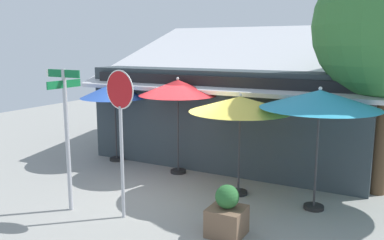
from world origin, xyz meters
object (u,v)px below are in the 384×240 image
object	(u,v)px
street_sign_post	(66,125)
patio_umbrella_mustard_right	(240,105)
patio_umbrella_teal_far_right	(320,100)
sidewalk_planter	(227,215)
stop_sign	(121,116)
patio_umbrella_royal_blue_left	(114,91)
patio_umbrella_crimson_center	(178,88)

from	to	relation	value
street_sign_post	patio_umbrella_mustard_right	size ratio (longest dim) A/B	1.25
patio_umbrella_teal_far_right	sidewalk_planter	world-z (taller)	patio_umbrella_teal_far_right
stop_sign	patio_umbrella_royal_blue_left	bearing A→B (deg)	130.37
stop_sign	sidewalk_planter	distance (m)	2.84
stop_sign	patio_umbrella_teal_far_right	bearing A→B (deg)	34.19
patio_umbrella_mustard_right	patio_umbrella_teal_far_right	world-z (taller)	patio_umbrella_teal_far_right
street_sign_post	patio_umbrella_teal_far_right	world-z (taller)	street_sign_post
street_sign_post	patio_umbrella_teal_far_right	xyz separation A→B (m)	(4.69, 2.55, 0.53)
stop_sign	patio_umbrella_teal_far_right	distance (m)	4.15
patio_umbrella_mustard_right	stop_sign	bearing A→B (deg)	-124.28
patio_umbrella_royal_blue_left	patio_umbrella_mustard_right	distance (m)	4.55
street_sign_post	patio_umbrella_royal_blue_left	bearing A→B (deg)	113.75
patio_umbrella_mustard_right	patio_umbrella_teal_far_right	xyz separation A→B (m)	(1.80, -0.06, 0.23)
stop_sign	sidewalk_planter	world-z (taller)	stop_sign
patio_umbrella_crimson_center	street_sign_post	bearing A→B (deg)	-102.85
street_sign_post	patio_umbrella_royal_blue_left	xyz separation A→B (m)	(-1.56, 3.55, 0.31)
patio_umbrella_royal_blue_left	patio_umbrella_mustard_right	size ratio (longest dim) A/B	1.02
patio_umbrella_crimson_center	sidewalk_planter	world-z (taller)	patio_umbrella_crimson_center
stop_sign	sidewalk_planter	size ratio (longest dim) A/B	3.11
patio_umbrella_royal_blue_left	street_sign_post	bearing A→B (deg)	-66.25
patio_umbrella_crimson_center	patio_umbrella_royal_blue_left	bearing A→B (deg)	175.55
patio_umbrella_teal_far_right	sidewalk_planter	distance (m)	3.12
stop_sign	patio_umbrella_royal_blue_left	size ratio (longest dim) A/B	1.22
patio_umbrella_royal_blue_left	patio_umbrella_crimson_center	size ratio (longest dim) A/B	0.93
street_sign_post	patio_umbrella_teal_far_right	size ratio (longest dim) A/B	1.14
patio_umbrella_teal_far_right	patio_umbrella_royal_blue_left	bearing A→B (deg)	170.88
street_sign_post	patio_umbrella_royal_blue_left	size ratio (longest dim) A/B	1.22
street_sign_post	patio_umbrella_mustard_right	world-z (taller)	street_sign_post
patio_umbrella_mustard_right	patio_umbrella_teal_far_right	size ratio (longest dim) A/B	0.91
patio_umbrella_mustard_right	patio_umbrella_teal_far_right	distance (m)	1.82
patio_umbrella_teal_far_right	sidewalk_planter	size ratio (longest dim) A/B	2.73
patio_umbrella_royal_blue_left	patio_umbrella_mustard_right	world-z (taller)	patio_umbrella_royal_blue_left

